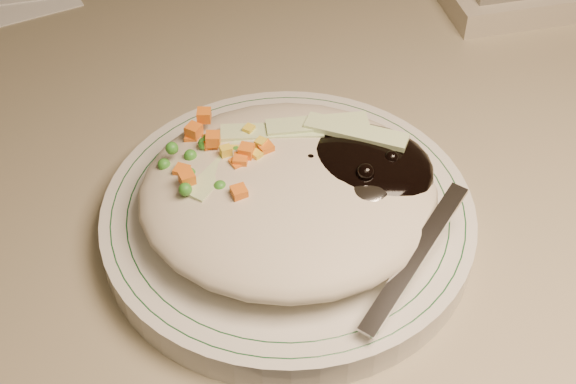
{
  "coord_description": "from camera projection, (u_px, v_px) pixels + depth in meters",
  "views": [
    {
      "loc": [
        -0.05,
        0.8,
        1.15
      ],
      "look_at": [
        -0.05,
        1.16,
        0.78
      ],
      "focal_mm": 50.0,
      "sensor_mm": 36.0,
      "label": 1
    }
  ],
  "objects": [
    {
      "name": "meal",
      "position": [
        295.0,
        187.0,
        0.51
      ],
      "size": [
        0.21,
        0.19,
        0.05
      ],
      "color": "beige",
      "rests_on": "plate"
    },
    {
      "name": "desk",
      "position": [
        328.0,
        202.0,
        0.84
      ],
      "size": [
        1.4,
        0.7,
        0.74
      ],
      "color": "gray",
      "rests_on": "ground"
    },
    {
      "name": "plate",
      "position": [
        288.0,
        219.0,
        0.54
      ],
      "size": [
        0.25,
        0.25,
        0.02
      ],
      "primitive_type": "cylinder",
      "color": "silver",
      "rests_on": "desk"
    },
    {
      "name": "plate_rim",
      "position": [
        288.0,
        209.0,
        0.53
      ],
      "size": [
        0.24,
        0.24,
        0.0
      ],
      "color": "#144723",
      "rests_on": "plate"
    }
  ]
}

